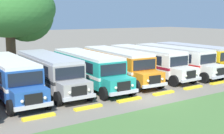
# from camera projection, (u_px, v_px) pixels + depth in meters

# --- Properties ---
(ground_plane) EXTENTS (220.00, 220.00, 0.00)m
(ground_plane) POSITION_uv_depth(u_px,v_px,m) (148.00, 97.00, 21.88)
(ground_plane) COLOR slate
(parked_bus_slot_1) EXTENTS (2.73, 10.85, 2.82)m
(parked_bus_slot_1) POSITION_uv_depth(u_px,v_px,m) (9.00, 75.00, 22.25)
(parked_bus_slot_1) COLOR #23519E
(parked_bus_slot_1) RESTS_ON ground_plane
(parked_bus_slot_2) EXTENTS (2.87, 10.86, 2.82)m
(parked_bus_slot_2) POSITION_uv_depth(u_px,v_px,m) (49.00, 70.00, 24.23)
(parked_bus_slot_2) COLOR #9E9993
(parked_bus_slot_2) RESTS_ON ground_plane
(parked_bus_slot_3) EXTENTS (3.02, 10.88, 2.82)m
(parked_bus_slot_3) POSITION_uv_depth(u_px,v_px,m) (88.00, 67.00, 25.59)
(parked_bus_slot_3) COLOR teal
(parked_bus_slot_3) RESTS_ON ground_plane
(parked_bus_slot_4) EXTENTS (3.24, 10.92, 2.82)m
(parked_bus_slot_4) POSITION_uv_depth(u_px,v_px,m) (118.00, 63.00, 27.83)
(parked_bus_slot_4) COLOR orange
(parked_bus_slot_4) RESTS_ON ground_plane
(parked_bus_slot_5) EXTENTS (2.82, 10.86, 2.82)m
(parked_bus_slot_5) POSITION_uv_depth(u_px,v_px,m) (147.00, 60.00, 29.61)
(parked_bus_slot_5) COLOR silver
(parked_bus_slot_5) RESTS_ON ground_plane
(parked_bus_slot_6) EXTENTS (2.89, 10.86, 2.82)m
(parked_bus_slot_6) POSITION_uv_depth(u_px,v_px,m) (174.00, 59.00, 30.94)
(parked_bus_slot_6) COLOR silver
(parked_bus_slot_6) RESTS_ON ground_plane
(parked_bus_slot_7) EXTENTS (2.70, 10.84, 2.82)m
(parked_bus_slot_7) POSITION_uv_depth(u_px,v_px,m) (194.00, 56.00, 32.78)
(parked_bus_slot_7) COLOR yellow
(parked_bus_slot_7) RESTS_ON ground_plane
(curb_wheelstop_1) EXTENTS (2.00, 0.36, 0.15)m
(curb_wheelstop_1) POSITION_uv_depth(u_px,v_px,m) (39.00, 117.00, 17.43)
(curb_wheelstop_1) COLOR yellow
(curb_wheelstop_1) RESTS_ON ground_plane
(curb_wheelstop_2) EXTENTS (2.00, 0.36, 0.15)m
(curb_wheelstop_2) POSITION_uv_depth(u_px,v_px,m) (88.00, 107.00, 19.24)
(curb_wheelstop_2) COLOR yellow
(curb_wheelstop_2) RESTS_ON ground_plane
(curb_wheelstop_3) EXTENTS (2.00, 0.36, 0.15)m
(curb_wheelstop_3) POSITION_uv_depth(u_px,v_px,m) (129.00, 100.00, 21.04)
(curb_wheelstop_3) COLOR yellow
(curb_wheelstop_3) RESTS_ON ground_plane
(curb_wheelstop_4) EXTENTS (2.00, 0.36, 0.15)m
(curb_wheelstop_4) POSITION_uv_depth(u_px,v_px,m) (164.00, 93.00, 22.85)
(curb_wheelstop_4) COLOR yellow
(curb_wheelstop_4) RESTS_ON ground_plane
(curb_wheelstop_5) EXTENTS (2.00, 0.36, 0.15)m
(curb_wheelstop_5) POSITION_uv_depth(u_px,v_px,m) (193.00, 87.00, 24.66)
(curb_wheelstop_5) COLOR yellow
(curb_wheelstop_5) RESTS_ON ground_plane
(curb_wheelstop_6) EXTENTS (2.00, 0.36, 0.15)m
(curb_wheelstop_6) POSITION_uv_depth(u_px,v_px,m) (218.00, 83.00, 26.47)
(curb_wheelstop_6) COLOR yellow
(curb_wheelstop_6) RESTS_ON ground_plane
(broad_shade_tree) EXTENTS (10.51, 10.18, 10.01)m
(broad_shade_tree) POSITION_uv_depth(u_px,v_px,m) (8.00, 9.00, 31.71)
(broad_shade_tree) COLOR brown
(broad_shade_tree) RESTS_ON ground_plane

